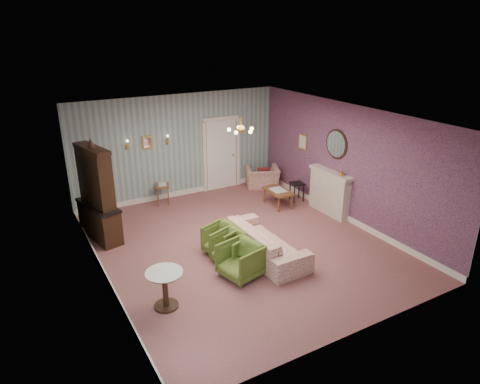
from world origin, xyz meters
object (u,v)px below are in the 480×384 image
coffee_table (278,198)px  pedestal_table (165,289)px  olive_chair_c (223,238)px  dresser (96,191)px  wingback_chair (262,174)px  fireplace (329,192)px  olive_chair_a (241,259)px  olive_chair_b (231,246)px  side_table_black (297,192)px  sofa_chintz (265,236)px

coffee_table → pedestal_table: size_ratio=1.27×
olive_chair_c → coffee_table: bearing=100.5°
olive_chair_c → dresser: 3.04m
wingback_chair → fireplace: size_ratio=0.69×
fireplace → pedestal_table: (-5.14, -1.74, -0.23)m
coffee_table → pedestal_table: pedestal_table is taller
olive_chair_a → olive_chair_b: size_ratio=1.08×
side_table_black → sofa_chintz: bearing=-138.7°
olive_chair_b → coffee_table: (2.51, 1.98, -0.12)m
side_table_black → pedestal_table: 5.69m
olive_chair_b → side_table_black: olive_chair_b is taller
olive_chair_c → olive_chair_a: bearing=-28.8°
wingback_chair → dresser: 5.19m
fireplace → olive_chair_c: bearing=-171.2°
fireplace → side_table_black: bearing=100.8°
olive_chair_c → dresser: size_ratio=0.31×
fireplace → olive_chair_b: bearing=-164.8°
sofa_chintz → wingback_chair: bearing=-32.2°
sofa_chintz → pedestal_table: bearing=105.0°
olive_chair_b → fireplace: 3.52m
wingback_chair → pedestal_table: bearing=66.2°
olive_chair_b → coffee_table: bearing=107.9°
olive_chair_a → olive_chair_c: size_ratio=1.07×
olive_chair_b → side_table_black: 3.77m
olive_chair_a → fireplace: 3.83m
olive_chair_c → side_table_black: size_ratio=1.34×
sofa_chintz → coffee_table: sofa_chintz is taller
olive_chair_c → fireplace: size_ratio=0.50×
fireplace → olive_chair_a: bearing=-156.6°
pedestal_table → olive_chair_c: bearing=34.7°
olive_chair_a → dresser: (-2.00, 3.01, 0.78)m
olive_chair_b → side_table_black: bearing=102.1°
pedestal_table → sofa_chintz: bearing=15.5°
fireplace → coffee_table: (-0.88, 1.06, -0.35)m
olive_chair_b → fireplace: (3.39, 0.92, 0.23)m
wingback_chair → coffee_table: bearing=98.0°
coffee_table → pedestal_table: (-4.26, -2.80, 0.12)m
wingback_chair → fireplace: 2.54m
olive_chair_a → olive_chair_c: 1.00m
wingback_chair → sofa_chintz: bearing=82.3°
olive_chair_a → pedestal_table: size_ratio=1.07×
coffee_table → dresser: bearing=174.6°
fireplace → coffee_table: size_ratio=1.55×
wingback_chair → coffee_table: 1.51m
olive_chair_a → wingback_chair: wingback_chair is taller
sofa_chintz → dresser: 3.89m
sofa_chintz → wingback_chair: 4.17m
wingback_chair → pedestal_table: wingback_chair is taller
pedestal_table → side_table_black: bearing=30.0°
olive_chair_a → wingback_chair: (3.04, 4.02, 0.04)m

